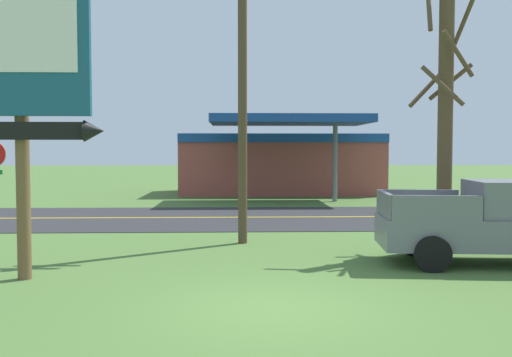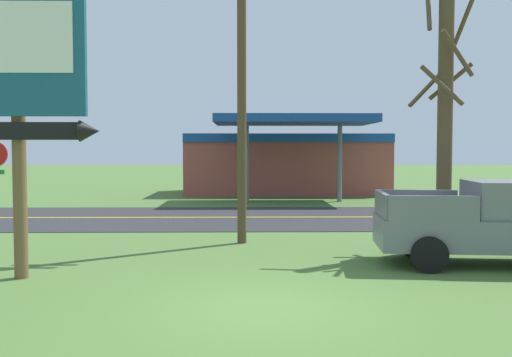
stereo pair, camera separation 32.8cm
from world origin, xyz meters
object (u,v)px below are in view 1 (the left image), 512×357
(utility_pole, at_px, (242,73))
(pickup_grey_parked_on_lawn, at_px, (496,223))
(bare_tree, at_px, (445,110))
(gas_station, at_px, (280,162))
(motel_sign, at_px, (21,78))

(utility_pole, height_order, pickup_grey_parked_on_lawn, utility_pole)
(bare_tree, height_order, pickup_grey_parked_on_lawn, bare_tree)
(utility_pole, relative_size, gas_station, 0.76)
(gas_station, bearing_deg, motel_sign, -106.81)
(motel_sign, xyz_separation_m, utility_pole, (4.52, 4.58, 0.72))
(bare_tree, relative_size, gas_station, 0.66)
(utility_pole, xyz_separation_m, gas_station, (2.54, 18.78, -2.90))
(bare_tree, bearing_deg, motel_sign, -160.69)
(motel_sign, xyz_separation_m, pickup_grey_parked_on_lawn, (10.39, 1.32, -3.15))
(bare_tree, relative_size, pickup_grey_parked_on_lawn, 1.47)
(pickup_grey_parked_on_lawn, bearing_deg, utility_pole, 150.97)
(utility_pole, distance_m, pickup_grey_parked_on_lawn, 7.76)
(motel_sign, height_order, gas_station, motel_sign)
(gas_station, bearing_deg, utility_pole, -97.71)
(bare_tree, xyz_separation_m, pickup_grey_parked_on_lawn, (0.44, -2.17, -2.77))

